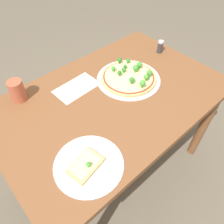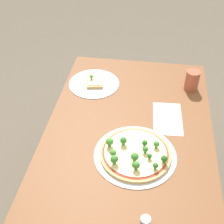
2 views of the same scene
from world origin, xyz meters
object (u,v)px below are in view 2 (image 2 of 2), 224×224
Objects in this scene: dining_table at (128,142)px; pizza_tray_slice at (94,82)px; pizza_tray_whole at (135,154)px; drinking_cup at (192,80)px.

pizza_tray_slice is at bearing -145.46° from dining_table.
pizza_tray_whole reaches higher than dining_table.
dining_table is 0.21m from pizza_tray_whole.
drinking_cup is at bearing 139.91° from dining_table.
drinking_cup is at bearing 92.50° from pizza_tray_slice.
drinking_cup reaches higher than pizza_tray_whole.
dining_table is at bearing 34.54° from pizza_tray_slice.
dining_table is at bearing -40.09° from drinking_cup.
drinking_cup reaches higher than pizza_tray_slice.
dining_table is 10.80× the size of drinking_cup.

